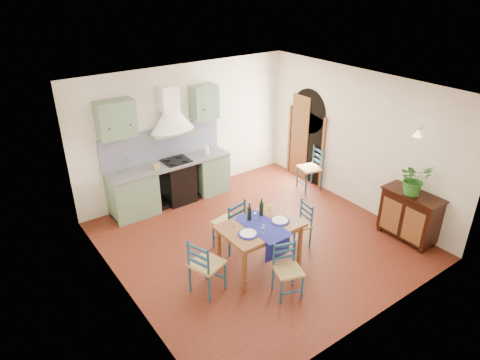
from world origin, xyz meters
The scene contains 13 objects.
floor centered at (0.00, 0.00, 0.00)m, with size 5.00×5.00×0.00m, color #431B0E.
back_wall centered at (-0.47, 2.29, 1.05)m, with size 5.00×0.96×2.80m.
right_wall centered at (2.50, 0.28, 1.34)m, with size 0.26×5.00×2.80m.
left_wall centered at (-2.50, 0.00, 1.40)m, with size 0.04×5.00×2.80m, color white.
ceiling centered at (0.00, 0.00, 2.80)m, with size 5.00×5.00×0.01m, color white.
dining_table centered at (-0.45, -0.62, 0.72)m, with size 1.29×0.97×1.14m.
chair_near centered at (-0.52, -1.37, 0.44)m, with size 0.50×0.50×0.85m.
chair_far centered at (-0.54, 0.10, 0.50)m, with size 0.54×0.54×0.98m.
chair_left centered at (-1.50, -0.63, 0.49)m, with size 0.56×0.56×0.96m.
chair_right centered at (0.49, -0.54, 0.44)m, with size 0.45×0.45×0.84m.
chair_spare centered at (2.23, 0.95, 0.49)m, with size 0.53×0.53×0.96m.
sideboard centered at (2.26, -1.54, 0.51)m, with size 0.50×1.05×0.94m.
potted_plant centered at (2.21, -1.52, 1.23)m, with size 0.53×0.46×0.58m, color #266920.
Camera 1 is at (-4.10, -5.12, 4.49)m, focal length 32.00 mm.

